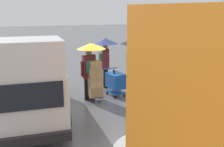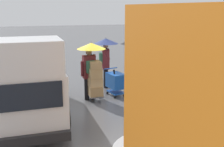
% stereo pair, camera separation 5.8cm
% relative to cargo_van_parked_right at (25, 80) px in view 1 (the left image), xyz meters
% --- Properties ---
extents(ground_plane, '(90.00, 90.00, 0.00)m').
position_rel_cargo_van_parked_right_xyz_m(ground_plane, '(-3.30, -1.21, -1.18)').
color(ground_plane, '#5B5B5E').
extents(slush_patch_under_van, '(1.92, 1.92, 0.01)m').
position_rel_cargo_van_parked_right_xyz_m(slush_patch_under_van, '(-5.30, -1.16, -1.18)').
color(slush_patch_under_van, '#ADAFB5').
rests_on(slush_patch_under_van, ground).
extents(cargo_van_parked_right, '(2.26, 5.37, 2.60)m').
position_rel_cargo_van_parked_right_xyz_m(cargo_van_parked_right, '(0.00, 0.00, 0.00)').
color(cargo_van_parked_right, white).
rests_on(cargo_van_parked_right, ground).
extents(shopping_cart_vendor, '(0.71, 0.91, 1.04)m').
position_rel_cargo_van_parked_right_xyz_m(shopping_cart_vendor, '(-3.31, -1.26, -0.61)').
color(shopping_cart_vendor, '#1951B2').
rests_on(shopping_cart_vendor, ground).
extents(hand_dolly_boxes, '(0.53, 0.71, 1.49)m').
position_rel_cargo_van_parked_right_xyz_m(hand_dolly_boxes, '(-2.39, -0.82, -0.36)').
color(hand_dolly_boxes, '#515156').
rests_on(hand_dolly_boxes, ground).
extents(pedestrian_pink_side, '(1.04, 1.04, 2.15)m').
position_rel_cargo_van_parked_right_xyz_m(pedestrian_pink_side, '(-4.31, -0.70, 0.39)').
color(pedestrian_pink_side, black).
rests_on(pedestrian_pink_side, ground).
extents(pedestrian_black_side, '(1.04, 1.04, 2.15)m').
position_rel_cargo_van_parked_right_xyz_m(pedestrian_black_side, '(-2.29, -1.07, 0.39)').
color(pedestrian_black_side, black).
rests_on(pedestrian_black_side, ground).
extents(pedestrian_white_side, '(1.04, 1.04, 2.15)m').
position_rel_cargo_van_parked_right_xyz_m(pedestrian_white_side, '(-4.31, -2.02, 0.39)').
color(pedestrian_white_side, black).
rests_on(pedestrian_white_side, ground).
extents(pedestrian_far_side, '(1.04, 1.04, 2.15)m').
position_rel_cargo_van_parked_right_xyz_m(pedestrian_far_side, '(-3.23, -2.45, 0.39)').
color(pedestrian_far_side, black).
rests_on(pedestrian_far_side, ground).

